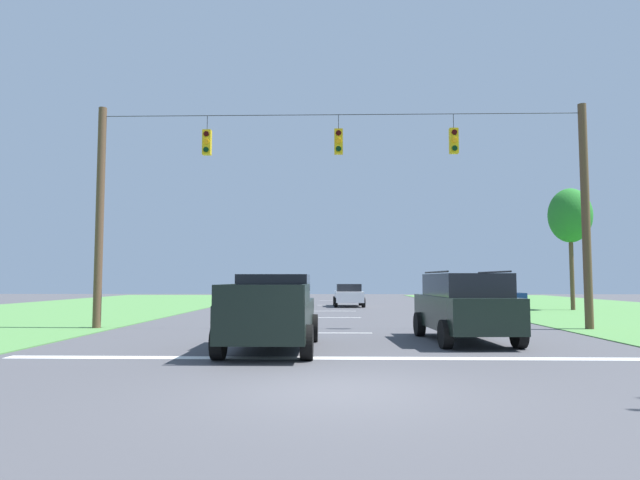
% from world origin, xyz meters
% --- Properties ---
extents(ground_plane, '(120.00, 120.00, 0.00)m').
position_xyz_m(ground_plane, '(0.00, 0.00, 0.00)').
color(ground_plane, '#47474C').
extents(stop_bar_stripe, '(15.40, 0.45, 0.01)m').
position_xyz_m(stop_bar_stripe, '(0.00, 3.66, 0.00)').
color(stop_bar_stripe, white).
rests_on(stop_bar_stripe, ground).
extents(lane_dash_0, '(2.50, 0.15, 0.01)m').
position_xyz_m(lane_dash_0, '(0.00, 9.66, 0.00)').
color(lane_dash_0, white).
rests_on(lane_dash_0, ground).
extents(lane_dash_1, '(2.50, 0.15, 0.01)m').
position_xyz_m(lane_dash_1, '(0.00, 17.24, 0.00)').
color(lane_dash_1, white).
rests_on(lane_dash_1, ground).
extents(lane_dash_2, '(2.50, 0.15, 0.01)m').
position_xyz_m(lane_dash_2, '(0.00, 22.73, 0.00)').
color(lane_dash_2, white).
rests_on(lane_dash_2, ground).
extents(lane_dash_3, '(2.50, 0.15, 0.01)m').
position_xyz_m(lane_dash_3, '(0.00, 29.99, 0.00)').
color(lane_dash_3, white).
rests_on(lane_dash_3, ground).
extents(lane_dash_4, '(2.50, 0.15, 0.01)m').
position_xyz_m(lane_dash_4, '(0.00, 38.89, 0.00)').
color(lane_dash_4, white).
rests_on(lane_dash_4, ground).
extents(overhead_signal_span, '(18.35, 0.31, 8.34)m').
position_xyz_m(overhead_signal_span, '(0.15, 11.11, 4.57)').
color(overhead_signal_span, brown).
rests_on(overhead_signal_span, ground).
extents(pickup_truck, '(2.28, 5.40, 1.95)m').
position_xyz_m(pickup_truck, '(-1.67, 5.25, 0.97)').
color(pickup_truck, black).
rests_on(pickup_truck, ground).
extents(suv_black, '(2.42, 4.90, 2.05)m').
position_xyz_m(suv_black, '(3.76, 7.09, 1.06)').
color(suv_black, black).
rests_on(suv_black, ground).
extents(distant_car_crossing_white, '(2.10, 4.34, 1.52)m').
position_xyz_m(distant_car_crossing_white, '(0.96, 28.22, 0.79)').
color(distant_car_crossing_white, silver).
rests_on(distant_car_crossing_white, ground).
extents(distant_car_oncoming, '(4.36, 2.15, 1.52)m').
position_xyz_m(distant_car_oncoming, '(9.21, 24.44, 0.79)').
color(distant_car_oncoming, navy).
rests_on(distant_car_oncoming, ground).
extents(tree_roadside_right, '(2.50, 2.50, 7.26)m').
position_xyz_m(tree_roadside_right, '(14.07, 23.74, 5.59)').
color(tree_roadside_right, brown).
rests_on(tree_roadside_right, ground).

